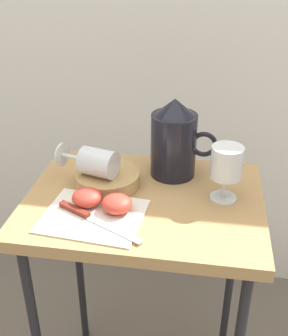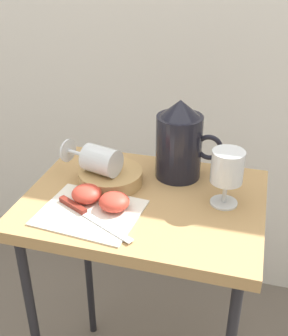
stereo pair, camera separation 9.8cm
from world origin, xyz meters
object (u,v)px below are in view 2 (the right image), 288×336
object	(u,v)px
table	(144,225)
apple_half_left	(87,194)
pitcher	(179,146)
wine_glass_upright	(227,170)
wine_glass_tipped_near	(100,160)
knife	(84,212)
apple_half_right	(114,202)
basket_tray	(111,177)

from	to	relation	value
table	apple_half_left	distance (m)	0.17
pitcher	wine_glass_upright	distance (m)	0.16
pitcher	apple_half_left	size ratio (longest dim) A/B	2.96
wine_glass_upright	wine_glass_tipped_near	size ratio (longest dim) A/B	0.84
pitcher	wine_glass_tipped_near	world-z (taller)	pitcher
table	wine_glass_tipped_near	xyz separation A→B (m)	(-0.12, 0.03, 0.15)
wine_glass_tipped_near	knife	xyz separation A→B (m)	(0.01, -0.14, -0.06)
table	apple_half_left	size ratio (longest dim) A/B	10.47
wine_glass_tipped_near	apple_half_right	size ratio (longest dim) A/B	2.31
wine_glass_upright	apple_half_right	world-z (taller)	wine_glass_upright
knife	pitcher	bearing A→B (deg)	54.57
basket_tray	knife	bearing A→B (deg)	-94.12
pitcher	apple_half_right	size ratio (longest dim) A/B	2.96
table	basket_tray	bearing A→B (deg)	156.63
wine_glass_upright	apple_half_left	size ratio (longest dim) A/B	1.95
basket_tray	pitcher	bearing A→B (deg)	28.23
table	wine_glass_tipped_near	world-z (taller)	wine_glass_tipped_near
basket_tray	apple_half_right	xyz separation A→B (m)	(0.05, -0.11, 0.01)
apple_half_left	basket_tray	bearing A→B (deg)	76.36
basket_tray	wine_glass_upright	size ratio (longest dim) A/B	1.18
table	knife	size ratio (longest dim) A/B	3.46
table	basket_tray	xyz separation A→B (m)	(-0.10, 0.04, 0.10)
table	pitcher	world-z (taller)	pitcher
basket_tray	pitcher	size ratio (longest dim) A/B	0.78
basket_tray	apple_half_right	distance (m)	0.12
wine_glass_upright	apple_half_right	size ratio (longest dim) A/B	1.95
basket_tray	apple_half_left	bearing A→B (deg)	-103.64
table	basket_tray	size ratio (longest dim) A/B	4.55
pitcher	apple_half_left	world-z (taller)	pitcher
table	wine_glass_upright	world-z (taller)	wine_glass_upright
pitcher	basket_tray	bearing A→B (deg)	-151.77
basket_tray	apple_half_right	size ratio (longest dim) A/B	2.30
wine_glass_upright	apple_half_right	xyz separation A→B (m)	(-0.24, -0.10, -0.07)
basket_tray	apple_half_right	world-z (taller)	apple_half_right
wine_glass_upright	apple_half_right	bearing A→B (deg)	-158.03
basket_tray	apple_half_left	world-z (taller)	apple_half_left
table	apple_half_right	bearing A→B (deg)	-125.39
wine_glass_tipped_near	apple_half_left	xyz separation A→B (m)	(-0.00, -0.09, -0.05)
basket_tray	apple_half_left	size ratio (longest dim) A/B	2.30
apple_half_left	knife	world-z (taller)	apple_half_left
apple_half_left	apple_half_right	distance (m)	0.07
wine_glass_upright	apple_half_left	world-z (taller)	wine_glass_upright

